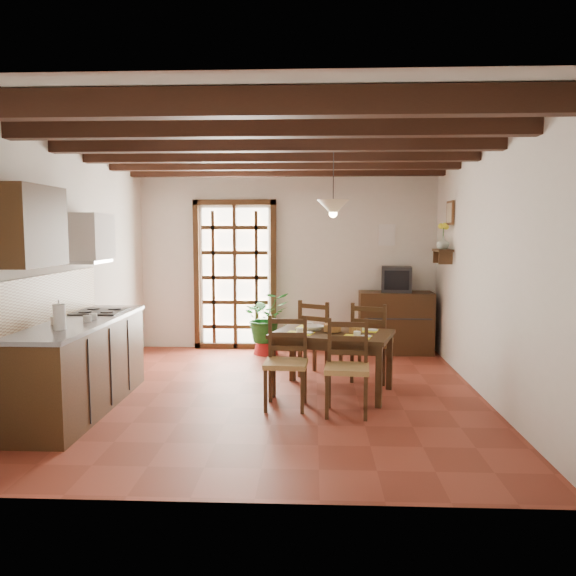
# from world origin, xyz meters

# --- Properties ---
(ground_plane) EXTENTS (5.00, 5.00, 0.00)m
(ground_plane) POSITION_xyz_m (0.00, 0.00, 0.00)
(ground_plane) COLOR maroon
(room_shell) EXTENTS (4.52, 5.02, 2.81)m
(room_shell) POSITION_xyz_m (0.00, 0.00, 1.82)
(room_shell) COLOR silver
(room_shell) RESTS_ON ground_plane
(ceiling_beams) EXTENTS (4.50, 4.34, 0.20)m
(ceiling_beams) POSITION_xyz_m (0.00, 0.00, 2.69)
(ceiling_beams) COLOR black
(ceiling_beams) RESTS_ON room_shell
(french_door) EXTENTS (1.26, 0.11, 2.32)m
(french_door) POSITION_xyz_m (-0.80, 2.45, 1.18)
(french_door) COLOR white
(french_door) RESTS_ON ground_plane
(kitchen_counter) EXTENTS (0.64, 2.25, 1.38)m
(kitchen_counter) POSITION_xyz_m (-1.96, -0.60, 0.47)
(kitchen_counter) COLOR #352110
(kitchen_counter) RESTS_ON ground_plane
(upper_cabinet) EXTENTS (0.35, 0.80, 0.70)m
(upper_cabinet) POSITION_xyz_m (-2.08, -1.30, 1.85)
(upper_cabinet) COLOR #352110
(upper_cabinet) RESTS_ON room_shell
(range_hood) EXTENTS (0.38, 0.60, 0.54)m
(range_hood) POSITION_xyz_m (-2.05, -0.05, 1.73)
(range_hood) COLOR white
(range_hood) RESTS_ON room_shell
(counter_items) EXTENTS (0.50, 1.43, 0.25)m
(counter_items) POSITION_xyz_m (-1.95, -0.51, 0.96)
(counter_items) COLOR black
(counter_items) RESTS_ON kitchen_counter
(dining_table) EXTENTS (1.45, 1.14, 0.69)m
(dining_table) POSITION_xyz_m (0.61, 0.09, 0.60)
(dining_table) COLOR #322010
(dining_table) RESTS_ON ground_plane
(chair_near_left) EXTENTS (0.45, 0.43, 0.93)m
(chair_near_left) POSITION_xyz_m (0.12, -0.44, 0.29)
(chair_near_left) COLOR #9D7942
(chair_near_left) RESTS_ON ground_plane
(chair_near_right) EXTENTS (0.46, 0.45, 0.93)m
(chair_near_right) POSITION_xyz_m (0.73, -0.62, 0.29)
(chair_near_right) COLOR #9D7942
(chair_near_right) RESTS_ON ground_plane
(chair_far_left) EXTENTS (0.60, 0.59, 0.96)m
(chair_far_left) POSITION_xyz_m (0.48, 0.81, 0.30)
(chair_far_left) COLOR #9D7942
(chair_far_left) RESTS_ON ground_plane
(chair_far_right) EXTENTS (0.56, 0.55, 0.96)m
(chair_far_right) POSITION_xyz_m (1.09, 0.63, 0.30)
(chair_far_right) COLOR #9D7942
(chair_far_right) RESTS_ON ground_plane
(table_setting) EXTENTS (0.93, 0.62, 0.09)m
(table_setting) POSITION_xyz_m (0.61, 0.09, 0.67)
(table_setting) COLOR yellow
(table_setting) RESTS_ON dining_table
(table_bowl) EXTENTS (0.28, 0.28, 0.05)m
(table_bowl) POSITION_xyz_m (0.40, 0.20, 0.72)
(table_bowl) COLOR white
(table_bowl) RESTS_ON dining_table
(sideboard) EXTENTS (1.08, 0.50, 0.91)m
(sideboard) POSITION_xyz_m (1.62, 2.23, 0.46)
(sideboard) COLOR #352110
(sideboard) RESTS_ON ground_plane
(crt_tv) EXTENTS (0.48, 0.45, 0.37)m
(crt_tv) POSITION_xyz_m (1.62, 2.22, 1.10)
(crt_tv) COLOR black
(crt_tv) RESTS_ON sideboard
(fuse_box) EXTENTS (0.25, 0.03, 0.32)m
(fuse_box) POSITION_xyz_m (1.50, 2.48, 1.75)
(fuse_box) COLOR white
(fuse_box) RESTS_ON room_shell
(plant_pot) EXTENTS (0.36, 0.36, 0.22)m
(plant_pot) POSITION_xyz_m (-0.30, 2.06, 0.11)
(plant_pot) COLOR maroon
(plant_pot) RESTS_ON ground_plane
(potted_plant) EXTENTS (2.19, 2.06, 1.93)m
(potted_plant) POSITION_xyz_m (-0.30, 2.06, 0.57)
(potted_plant) COLOR #144C19
(potted_plant) RESTS_ON ground_plane
(wall_shelf) EXTENTS (0.20, 0.42, 0.20)m
(wall_shelf) POSITION_xyz_m (2.14, 1.60, 1.51)
(wall_shelf) COLOR #352110
(wall_shelf) RESTS_ON room_shell
(shelf_vase) EXTENTS (0.15, 0.15, 0.15)m
(shelf_vase) POSITION_xyz_m (2.14, 1.60, 1.65)
(shelf_vase) COLOR #B2BFB2
(shelf_vase) RESTS_ON wall_shelf
(shelf_flowers) EXTENTS (0.14, 0.14, 0.36)m
(shelf_flowers) POSITION_xyz_m (2.14, 1.60, 1.86)
(shelf_flowers) COLOR yellow
(shelf_flowers) RESTS_ON shelf_vase
(framed_picture) EXTENTS (0.03, 0.32, 0.32)m
(framed_picture) POSITION_xyz_m (2.22, 1.60, 2.05)
(framed_picture) COLOR brown
(framed_picture) RESTS_ON room_shell
(pendant_lamp) EXTENTS (0.36, 0.36, 0.84)m
(pendant_lamp) POSITION_xyz_m (0.61, 0.19, 2.08)
(pendant_lamp) COLOR black
(pendant_lamp) RESTS_ON room_shell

